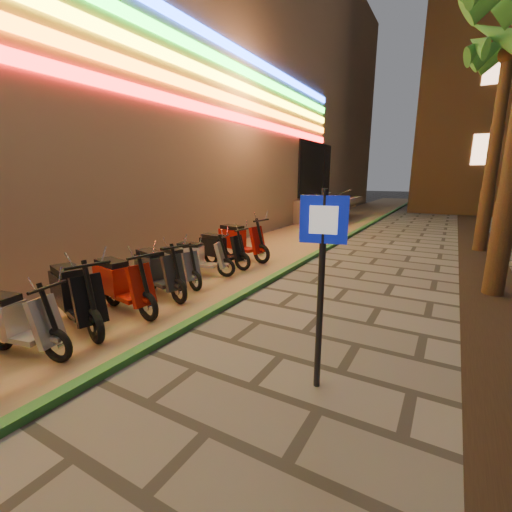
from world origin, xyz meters
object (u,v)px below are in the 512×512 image
Objects in this scene: scooter_5 at (13,322)px; scooter_8 at (157,271)px; pedestrian_sign at (322,264)px; scooter_7 at (121,283)px; scooter_10 at (199,257)px; scooter_12 at (239,241)px; scooter_9 at (177,265)px; scooter_6 at (75,295)px; scooter_11 at (220,249)px.

scooter_8 reaches higher than scooter_5.
pedestrian_sign is 1.38× the size of scooter_8.
scooter_7 is 2.54m from scooter_10.
scooter_12 is (-0.05, 1.95, 0.10)m from scooter_10.
scooter_9 is 0.80× the size of scooter_12.
scooter_6 is at bearing -74.96° from scooter_8.
scooter_9 is 2.76m from scooter_12.
scooter_6 reaches higher than scooter_9.
scooter_12 reaches higher than scooter_10.
scooter_12 is at bearing 108.00° from scooter_9.
scooter_12 is (-0.01, 1.00, 0.07)m from scooter_11.
scooter_10 is 0.82× the size of scooter_12.
scooter_9 is 1.76m from scooter_11.
scooter_7 is at bearing -70.77° from scooter_8.
scooter_5 is 4.36m from scooter_10.
scooter_6 is 5.32m from scooter_12.
scooter_9 is at bearing 109.28° from scooter_6.
pedestrian_sign is 1.47× the size of scooter_5.
scooter_5 is 1.04× the size of scooter_10.
scooter_6 is (-4.02, -0.37, -0.95)m from pedestrian_sign.
scooter_6 is at bearing 172.95° from pedestrian_sign.
pedestrian_sign is 4.25m from scooter_5.
scooter_6 is 1.18× the size of scooter_10.
scooter_7 is 1.14× the size of scooter_10.
scooter_12 reaches higher than scooter_5.
scooter_11 is (-0.07, 1.76, 0.04)m from scooter_9.
scooter_5 is at bearing -76.63° from scooter_12.
scooter_10 is (-0.17, 1.56, -0.05)m from scooter_8.
scooter_5 reaches higher than scooter_9.
pedestrian_sign is 4.81m from scooter_9.
scooter_12 is (-0.22, 3.51, 0.05)m from scooter_8.
scooter_8 is at bearing -76.15° from scooter_12.
pedestrian_sign reaches higher than scooter_5.
scooter_10 is 0.95m from scooter_11.
scooter_12 is (-0.29, 4.48, 0.04)m from scooter_7.
scooter_9 is (-0.13, 2.56, -0.09)m from scooter_6.
scooter_8 is 1.11× the size of scooter_10.
pedestrian_sign is 4.15m from scooter_6.
pedestrian_sign is 5.25m from scooter_10.
scooter_11 is at bearing 109.75° from scooter_8.
scooter_7 is (0.07, 0.84, -0.02)m from scooter_6.
scooter_7 reaches higher than scooter_5.
scooter_12 reaches higher than scooter_9.
pedestrian_sign reaches higher than scooter_8.
scooter_12 is at bearing 118.24° from pedestrian_sign.
scooter_8 is at bearing 106.30° from scooter_6.
scooter_11 is at bearing 76.05° from scooter_10.
scooter_5 is at bearing -173.18° from pedestrian_sign.
scooter_9 is at bearing -77.94° from scooter_12.
scooter_10 is (-0.29, 4.35, -0.02)m from scooter_5.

